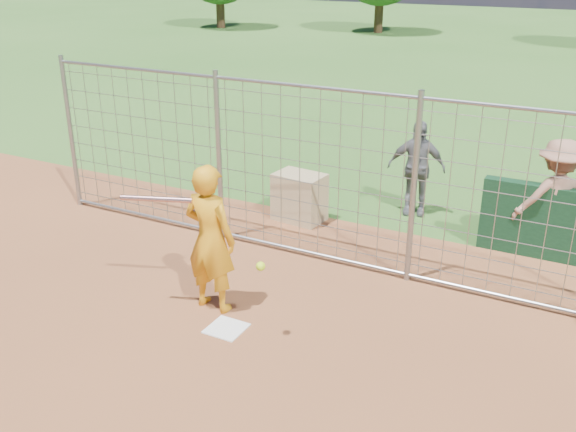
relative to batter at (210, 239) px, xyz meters
The scene contains 9 objects.
ground 1.05m from the batter, 21.25° to the right, with size 100.00×100.00×0.00m, color #2D591E.
home_plate 1.09m from the batter, 40.50° to the right, with size 0.43×0.43×0.02m, color silver.
dugout_wall 5.16m from the batter, 41.87° to the left, with size 2.60×0.20×1.10m, color #11381E.
batter is the anchor object (origin of this frame).
bystander_b 4.40m from the batter, 73.43° to the left, with size 0.95×0.40×1.62m, color #5E5E63.
bystander_c 4.99m from the batter, 45.39° to the left, with size 1.14×0.65×1.76m, color #976752.
equipment_bin 3.11m from the batter, 96.19° to the left, with size 0.80×0.55×0.80m, color tan.
equipment_in_play 0.56m from the batter, 114.58° to the right, with size 1.88×0.36×0.61m.
backstop_fence 1.91m from the batter, 76.79° to the left, with size 9.08×0.08×2.60m.
Camera 1 is at (3.69, -5.62, 4.15)m, focal length 40.00 mm.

